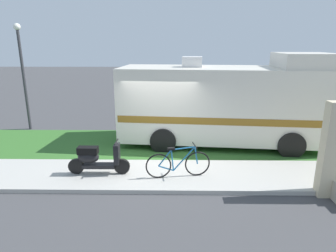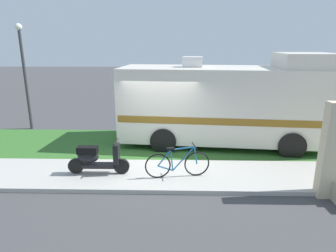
{
  "view_description": "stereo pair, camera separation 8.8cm",
  "coord_description": "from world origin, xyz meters",
  "px_view_note": "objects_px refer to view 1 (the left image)",
  "views": [
    {
      "loc": [
        0.44,
        -8.81,
        3.68
      ],
      "look_at": [
        0.31,
        0.3,
        1.1
      ],
      "focal_mm": 31.16,
      "sensor_mm": 36.0,
      "label": 1
    },
    {
      "loc": [
        0.53,
        -8.81,
        3.68
      ],
      "look_at": [
        0.31,
        0.3,
        1.1
      ],
      "focal_mm": 31.16,
      "sensor_mm": 36.0,
      "label": 2
    }
  ],
  "objects_px": {
    "motorhome_rv": "(224,103)",
    "street_lamp_post": "(22,68)",
    "bicycle": "(178,164)",
    "scooter": "(96,159)",
    "bottle_green": "(330,168)",
    "pickup_truck_near": "(253,98)"
  },
  "relations": [
    {
      "from": "scooter",
      "to": "bicycle",
      "type": "relative_size",
      "value": 0.98
    },
    {
      "from": "motorhome_rv",
      "to": "pickup_truck_near",
      "type": "relative_size",
      "value": 1.42
    },
    {
      "from": "bottle_green",
      "to": "street_lamp_post",
      "type": "relative_size",
      "value": 0.06
    },
    {
      "from": "pickup_truck_near",
      "to": "bottle_green",
      "type": "relative_size",
      "value": 18.95
    },
    {
      "from": "street_lamp_post",
      "to": "scooter",
      "type": "bearing_deg",
      "value": -48.93
    },
    {
      "from": "scooter",
      "to": "street_lamp_post",
      "type": "height_order",
      "value": "street_lamp_post"
    },
    {
      "from": "scooter",
      "to": "street_lamp_post",
      "type": "relative_size",
      "value": 0.39
    },
    {
      "from": "scooter",
      "to": "bicycle",
      "type": "height_order",
      "value": "scooter"
    },
    {
      "from": "pickup_truck_near",
      "to": "street_lamp_post",
      "type": "xyz_separation_m",
      "value": [
        -10.58,
        -2.74,
        1.76
      ]
    },
    {
      "from": "scooter",
      "to": "bottle_green",
      "type": "xyz_separation_m",
      "value": [
        6.67,
        0.2,
        -0.34
      ]
    },
    {
      "from": "bottle_green",
      "to": "street_lamp_post",
      "type": "height_order",
      "value": "street_lamp_post"
    },
    {
      "from": "bicycle",
      "to": "street_lamp_post",
      "type": "distance_m",
      "value": 8.5
    },
    {
      "from": "motorhome_rv",
      "to": "bicycle",
      "type": "bearing_deg",
      "value": -119.44
    },
    {
      "from": "bicycle",
      "to": "bottle_green",
      "type": "height_order",
      "value": "bicycle"
    },
    {
      "from": "bicycle",
      "to": "street_lamp_post",
      "type": "height_order",
      "value": "street_lamp_post"
    },
    {
      "from": "motorhome_rv",
      "to": "street_lamp_post",
      "type": "distance_m",
      "value": 8.54
    },
    {
      "from": "scooter",
      "to": "street_lamp_post",
      "type": "distance_m",
      "value": 6.75
    },
    {
      "from": "motorhome_rv",
      "to": "pickup_truck_near",
      "type": "distance_m",
      "value": 5.26
    },
    {
      "from": "scooter",
      "to": "bottle_green",
      "type": "height_order",
      "value": "scooter"
    },
    {
      "from": "motorhome_rv",
      "to": "bicycle",
      "type": "xyz_separation_m",
      "value": [
        -1.74,
        -3.08,
        -1.09
      ]
    },
    {
      "from": "bicycle",
      "to": "street_lamp_post",
      "type": "bearing_deg",
      "value": 142.43
    },
    {
      "from": "motorhome_rv",
      "to": "street_lamp_post",
      "type": "xyz_separation_m",
      "value": [
        -8.24,
        1.93,
        1.1
      ]
    }
  ]
}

